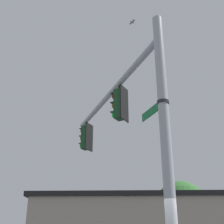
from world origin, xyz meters
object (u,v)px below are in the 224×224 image
(traffic_light_mid_inner, at_px, (86,138))
(bird_flying, at_px, (132,22))
(traffic_light_nearest_pole, at_px, (119,104))
(street_name_sign, at_px, (157,107))

(traffic_light_mid_inner, bearing_deg, bird_flying, -124.95)
(traffic_light_nearest_pole, height_order, traffic_light_mid_inner, same)
(street_name_sign, distance_m, bird_flying, 4.46)
(traffic_light_nearest_pole, relative_size, street_name_sign, 1.27)
(traffic_light_mid_inner, relative_size, street_name_sign, 1.27)
(traffic_light_nearest_pole, bearing_deg, traffic_light_mid_inner, 51.86)
(traffic_light_nearest_pole, xyz_separation_m, bird_flying, (-0.23, -0.69, 3.00))
(traffic_light_nearest_pole, xyz_separation_m, street_name_sign, (-1.47, -1.89, -1.10))
(traffic_light_mid_inner, xyz_separation_m, street_name_sign, (-3.80, -4.86, -1.10))
(traffic_light_mid_inner, distance_m, bird_flying, 5.37)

